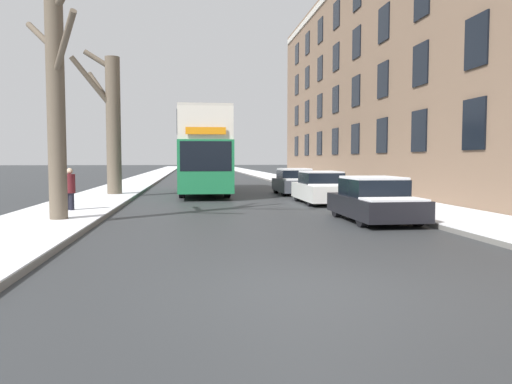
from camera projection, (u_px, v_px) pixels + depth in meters
The scene contains 11 objects.
ground_plane at pixel (329, 290), 7.24m from camera, with size 320.00×320.00×0.00m, color #303335.
sidewalk_left at pixel (155, 175), 58.88m from camera, with size 3.18×130.00×0.16m.
sidewalk_right at pixel (260, 174), 60.49m from camera, with size 3.18×130.00×0.16m.
terrace_facade_right at pixel (428, 74), 30.34m from camera, with size 9.10×43.44×14.23m.
bare_tree_left_0 at pixel (57, 81), 14.33m from camera, with size 3.08×3.14×8.24m.
bare_tree_left_1 at pixel (112, 122), 25.01m from camera, with size 2.31×1.85×7.36m.
double_decker_bus at pixel (203, 149), 28.02m from camera, with size 2.59×11.78×4.42m.
parked_car_0 at pixel (374, 201), 15.31m from camera, with size 1.86×4.09×1.37m.
parked_car_1 at pixel (321, 188), 21.51m from camera, with size 1.82×4.16×1.39m.
parked_car_2 at pixel (295, 182), 27.12m from camera, with size 1.89×3.92×1.41m.
pedestrian_left_sidewalk at pixel (70, 189), 17.13m from camera, with size 0.35×0.35×1.60m.
Camera 1 is at (-1.97, -6.94, 1.91)m, focal length 35.00 mm.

